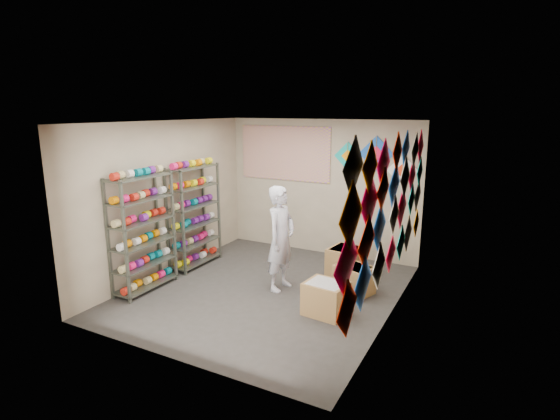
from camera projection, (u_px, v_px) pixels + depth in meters
The scene contains 12 objects.
ground at pixel (266, 290), 7.12m from camera, with size 4.50×4.50×0.00m, color #302D2A.
room_walls at pixel (265, 192), 6.75m from camera, with size 4.50×4.50×4.50m.
shelf_rack_front at pixel (143, 233), 6.98m from camera, with size 0.40×1.10×1.90m, color #4C5147.
shelf_rack_back at pixel (194, 216), 8.10m from camera, with size 0.40×1.10×1.90m, color #4C5147.
string_spools at pixel (170, 219), 7.51m from camera, with size 0.12×2.36×0.12m.
kite_wall_display at pixel (390, 207), 5.71m from camera, with size 0.06×4.32×2.07m.
back_wall_kites at pixel (376, 160), 8.10m from camera, with size 1.62×0.02×0.91m.
poster at pixel (285, 153), 8.95m from camera, with size 2.00×0.01×1.10m, color #974FAC.
shopkeeper at pixel (281, 238), 7.03m from camera, with size 0.46×0.66×1.71m, color silver.
carton_a at pixel (326, 298), 6.26m from camera, with size 0.57×0.48×0.48m, color olive.
carton_b at pixel (354, 279), 6.99m from camera, with size 0.55×0.45×0.45m, color olive.
carton_c at pixel (346, 262), 7.70m from camera, with size 0.53×0.59×0.51m, color olive.
Camera 1 is at (3.28, -5.77, 2.90)m, focal length 28.00 mm.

